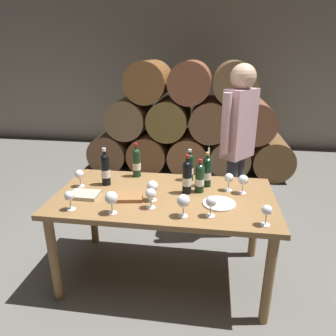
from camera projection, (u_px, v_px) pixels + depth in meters
ground_plane at (165, 274)px, 2.67m from camera, size 14.00×14.00×0.00m
cellar_back_wall at (197, 74)px, 6.07m from camera, size 10.00×0.24×2.80m
barrel_stack at (190, 124)px, 4.81m from camera, size 3.12×0.90×1.69m
dining_table at (164, 205)px, 2.44m from camera, size 1.70×0.90×0.76m
wine_bottle_0 at (187, 177)px, 2.39m from camera, size 0.07×0.07×0.32m
wine_bottle_1 at (200, 178)px, 2.42m from camera, size 0.07×0.07×0.27m
wine_bottle_2 at (189, 167)px, 2.65m from camera, size 0.07×0.07×0.28m
wine_bottle_3 at (105, 169)px, 2.55m from camera, size 0.07×0.07×0.32m
wine_bottle_4 at (137, 162)px, 2.72m from camera, size 0.07×0.07×0.31m
wine_bottle_5 at (207, 172)px, 2.52m from camera, size 0.07×0.07×0.29m
wine_glass_0 at (152, 187)px, 2.28m from camera, size 0.09×0.09×0.16m
wine_glass_1 at (243, 180)px, 2.40m from camera, size 0.08×0.08×0.15m
wine_glass_2 at (151, 194)px, 2.17m from camera, size 0.08×0.08×0.15m
wine_glass_3 at (183, 201)px, 2.05m from camera, size 0.09×0.09×0.16m
wine_glass_4 at (111, 198)px, 2.09m from camera, size 0.09×0.09×0.16m
wine_glass_5 at (267, 211)px, 1.95m from camera, size 0.07×0.07×0.14m
wine_glass_6 at (70, 196)px, 2.15m from camera, size 0.07×0.07×0.14m
wine_glass_7 at (80, 175)px, 2.52m from camera, size 0.07×0.07×0.15m
wine_glass_8 at (211, 202)px, 2.06m from camera, size 0.08×0.08×0.15m
wine_glass_9 at (229, 178)px, 2.45m from camera, size 0.07×0.07×0.15m
tasting_notebook at (84, 195)px, 2.38m from camera, size 0.22×0.16×0.03m
leather_ledger at (128, 197)px, 2.34m from camera, size 0.24×0.20×0.03m
serving_plate at (219, 204)px, 2.25m from camera, size 0.24×0.24×0.01m
sommelier_presenting at (238, 138)px, 2.92m from camera, size 0.34×0.41×1.72m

